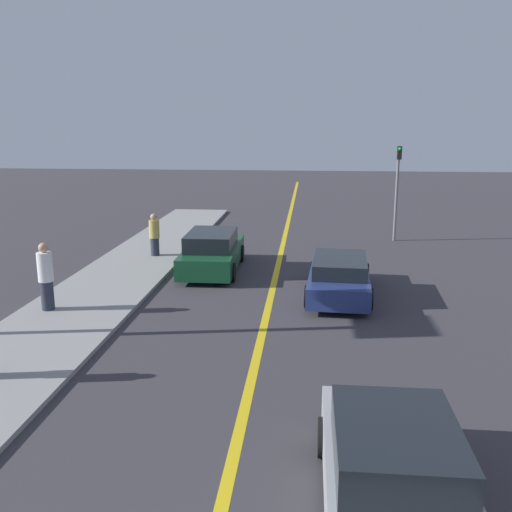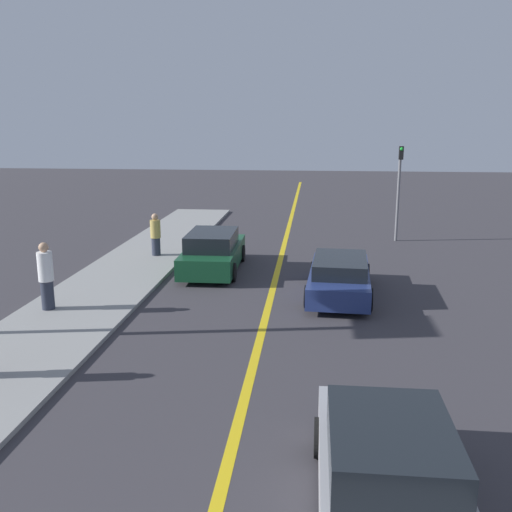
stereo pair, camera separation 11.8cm
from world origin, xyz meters
The scene contains 8 objects.
road_center_line centered at (0.00, 18.00, 0.00)m, with size 0.20×60.00×0.01m.
sidewalk_left centered at (-5.12, 15.46, 0.05)m, with size 3.03×30.93×0.11m.
car_near_right_lane centered at (2.23, 5.49, 0.64)m, with size 1.89×3.81×1.35m.
car_ahead_center centered at (2.00, 15.20, 0.58)m, with size 2.03×4.52×1.19m.
car_far_distant centered at (-2.22, 17.68, 0.66)m, with size 1.94×4.47×1.39m.
pedestrian_mid_group centered at (-5.85, 12.79, 1.02)m, with size 0.40×0.40×1.83m.
pedestrian_far_standing centered at (-4.69, 19.32, 0.90)m, with size 0.38×0.38×1.59m.
traffic_light centered at (4.77, 23.47, 2.48)m, with size 0.18×0.40×4.04m.
Camera 2 is at (1.20, -1.18, 5.01)m, focal length 40.00 mm.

